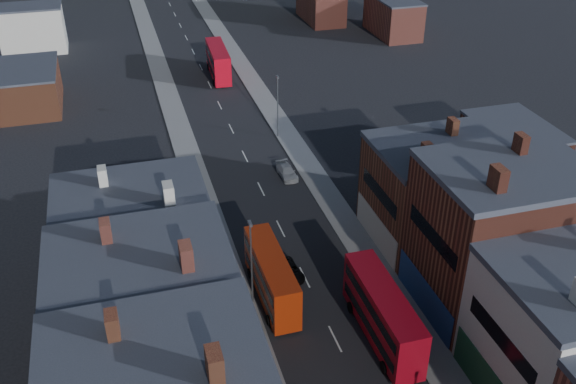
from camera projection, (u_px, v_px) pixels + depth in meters
pavement_west at (199, 188)px, 70.16m from camera, size 3.00×200.00×0.12m
pavement_east at (312, 172)px, 73.25m from camera, size 3.00×200.00×0.12m
lamp_post_2 at (251, 258)px, 51.60m from camera, size 0.25×0.70×8.12m
lamp_post_3 at (278, 103)px, 78.79m from camera, size 0.25×0.70×8.12m
bus_0 at (271, 276)px, 53.42m from camera, size 2.61×9.93×4.27m
bus_1 at (383, 313)px, 49.19m from camera, size 2.72×10.69×4.62m
bus_2 at (218, 61)px, 98.09m from camera, size 3.16×10.94×4.68m
car_2 at (290, 270)px, 56.91m from camera, size 2.24×4.03×1.07m
car_3 at (287, 172)px, 72.23m from camera, size 1.86×4.23×1.21m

